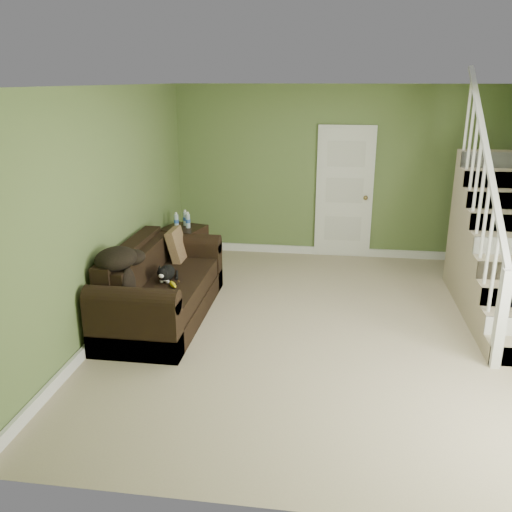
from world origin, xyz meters
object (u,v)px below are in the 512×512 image
(side_table, at_px, (184,248))
(cat, at_px, (166,273))
(sofa, at_px, (159,290))
(banana, at_px, (173,285))

(side_table, distance_m, cat, 1.75)
(sofa, xyz_separation_m, side_table, (-0.16, 1.68, -0.01))
(side_table, bearing_deg, banana, -78.29)
(sofa, bearing_deg, cat, -17.75)
(sofa, xyz_separation_m, cat, (0.10, -0.03, 0.23))
(sofa, relative_size, cat, 4.63)
(cat, bearing_deg, banana, -55.75)
(side_table, height_order, cat, side_table)
(banana, bearing_deg, sofa, 103.65)
(sofa, height_order, cat, sofa)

